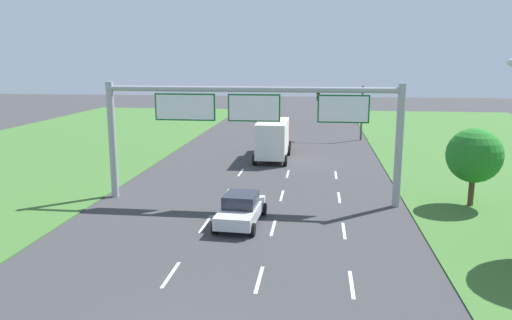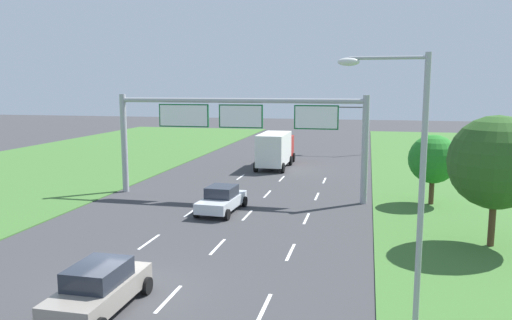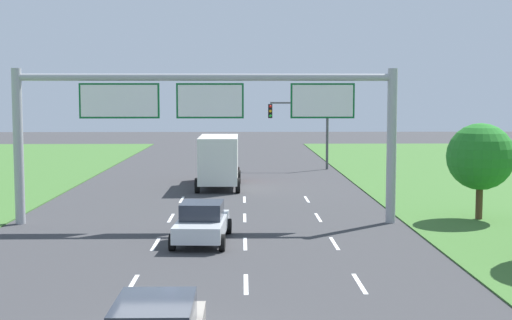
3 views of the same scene
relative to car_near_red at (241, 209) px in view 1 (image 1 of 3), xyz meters
name	(u,v)px [view 1 (image 1 of 3)]	position (x,y,z in m)	size (l,w,h in m)	color
lane_dashes_inner_left	(145,312)	(-1.79, -9.44, -0.78)	(0.14, 44.40, 0.01)	white
lane_dashes_inner_right	(248,319)	(1.71, -9.44, -0.78)	(0.14, 44.40, 0.01)	white
car_near_red	(241,209)	(0.00, 0.00, 0.00)	(2.30, 4.57, 1.58)	silver
box_truck	(274,138)	(0.12, 17.42, 0.97)	(2.71, 7.94, 3.26)	#B21E19
sign_gantry	(252,118)	(0.02, 4.13, 4.18)	(17.24, 0.44, 7.00)	#9EA0A5
traffic_light_mast	(343,103)	(6.35, 28.00, 3.09)	(4.76, 0.49, 5.60)	#47494F
roadside_tree_far	(474,155)	(12.60, 4.67, 2.19)	(3.10, 3.10, 4.53)	#513823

